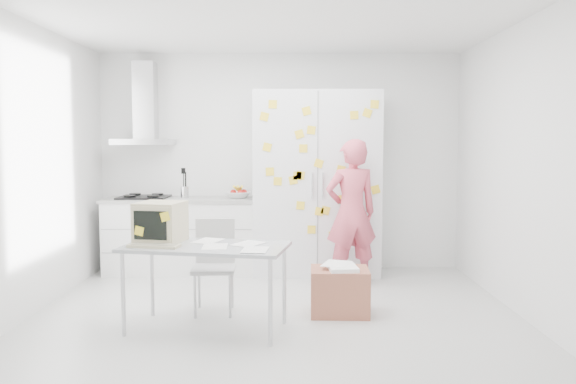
{
  "coord_description": "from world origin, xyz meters",
  "views": [
    {
      "loc": [
        0.14,
        -5.09,
        1.59
      ],
      "look_at": [
        0.11,
        0.71,
        1.08
      ],
      "focal_mm": 35.0,
      "sensor_mm": 36.0,
      "label": 1
    }
  ],
  "objects_px": {
    "desk": "(176,233)",
    "cardboard_box": "(340,290)",
    "chair": "(215,260)",
    "person": "(351,213)"
  },
  "relations": [
    {
      "from": "desk",
      "to": "chair",
      "type": "bearing_deg",
      "value": 70.7
    },
    {
      "from": "chair",
      "to": "person",
      "type": "bearing_deg",
      "value": 32.84
    },
    {
      "from": "desk",
      "to": "cardboard_box",
      "type": "xyz_separation_m",
      "value": [
        1.44,
        0.36,
        -0.6
      ]
    },
    {
      "from": "person",
      "to": "cardboard_box",
      "type": "xyz_separation_m",
      "value": [
        -0.22,
        -1.08,
        -0.59
      ]
    },
    {
      "from": "cardboard_box",
      "to": "desk",
      "type": "bearing_deg",
      "value": -165.95
    },
    {
      "from": "desk",
      "to": "chair",
      "type": "xyz_separation_m",
      "value": [
        0.26,
        0.45,
        -0.33
      ]
    },
    {
      "from": "desk",
      "to": "cardboard_box",
      "type": "height_order",
      "value": "desk"
    },
    {
      "from": "cardboard_box",
      "to": "person",
      "type": "bearing_deg",
      "value": 78.54
    },
    {
      "from": "desk",
      "to": "cardboard_box",
      "type": "bearing_deg",
      "value": 24.63
    },
    {
      "from": "chair",
      "to": "cardboard_box",
      "type": "distance_m",
      "value": 1.21
    }
  ]
}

